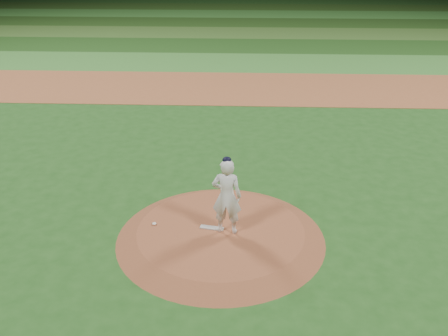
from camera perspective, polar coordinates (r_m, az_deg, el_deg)
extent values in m
plane|color=#1F4E19|center=(13.36, -0.38, -7.97)|extent=(120.00, 120.00, 0.00)
cube|color=#96532E|center=(26.19, 1.17, 9.16)|extent=(70.00, 6.00, 0.02)
cube|color=#367B2C|center=(31.51, 1.43, 11.96)|extent=(70.00, 5.00, 0.02)
cube|color=#1D4716|center=(36.39, 1.60, 13.80)|extent=(70.00, 5.00, 0.02)
cube|color=#396424|center=(41.30, 1.74, 15.20)|extent=(70.00, 5.00, 0.02)
cube|color=#204516|center=(46.23, 1.84, 16.30)|extent=(70.00, 5.00, 0.02)
cube|color=#33762B|center=(51.17, 1.93, 17.19)|extent=(70.00, 5.00, 0.02)
cube|color=#254B18|center=(56.12, 2.00, 17.93)|extent=(70.00, 5.00, 0.02)
cone|color=brown|center=(13.29, -0.38, -7.52)|extent=(5.50, 5.50, 0.25)
cube|color=beige|center=(13.28, -1.39, -6.85)|extent=(0.65, 0.28, 0.03)
ellipsoid|color=silver|center=(13.55, -7.98, -6.32)|extent=(0.11, 0.11, 0.06)
imported|color=silver|center=(12.63, 0.31, -3.27)|extent=(0.80, 0.57, 2.08)
ellipsoid|color=black|center=(12.17, 0.33, 0.93)|extent=(0.22, 0.22, 0.15)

